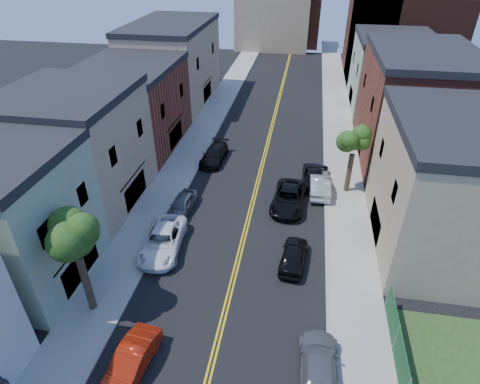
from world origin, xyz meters
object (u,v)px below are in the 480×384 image
at_px(black_suv_lane, 289,198).
at_px(black_car_right, 294,255).
at_px(grey_car_right, 319,367).
at_px(dark_car_right_far, 314,175).
at_px(white_pickup, 163,240).
at_px(grey_car_left, 182,205).
at_px(red_sedan, 131,362).
at_px(black_car_left, 214,155).
at_px(silver_car_right, 319,184).

bearing_deg(black_suv_lane, black_car_right, -78.90).
distance_m(grey_car_right, dark_car_right_far, 19.33).
height_order(white_pickup, black_car_right, white_pickup).
distance_m(grey_car_left, grey_car_right, 16.82).
bearing_deg(red_sedan, white_pickup, 105.86).
distance_m(black_car_left, dark_car_right_far, 10.19).
bearing_deg(red_sedan, grey_car_right, 14.27).
xyz_separation_m(dark_car_right_far, black_suv_lane, (-2.07, -4.25, 0.08)).
xyz_separation_m(black_car_left, black_suv_lane, (7.84, -6.62, 0.05)).
bearing_deg(black_car_right, black_suv_lane, -77.77).
relative_size(black_car_left, grey_car_right, 0.99).
distance_m(red_sedan, black_car_left, 23.00).
bearing_deg(grey_car_right, white_pickup, -36.89).
height_order(red_sedan, black_car_left, black_car_left).
xyz_separation_m(red_sedan, black_suv_lane, (6.96, 16.37, 0.06)).
relative_size(white_pickup, grey_car_right, 1.14).
bearing_deg(dark_car_right_far, grey_car_right, 94.45).
bearing_deg(grey_car_right, red_sedan, 7.15).
distance_m(black_car_right, black_suv_lane, 6.96).
height_order(black_car_right, dark_car_right_far, black_car_right).
relative_size(dark_car_right_far, black_suv_lane, 0.90).
bearing_deg(white_pickup, black_suv_lane, 34.66).
distance_m(grey_car_left, black_car_left, 9.00).
bearing_deg(grey_car_right, black_car_left, -65.12).
bearing_deg(black_suv_lane, grey_car_right, -76.09).
bearing_deg(grey_car_right, black_car_right, -78.84).
bearing_deg(black_suv_lane, white_pickup, -136.02).
height_order(white_pickup, black_suv_lane, white_pickup).
xyz_separation_m(black_car_right, black_suv_lane, (-0.80, 6.91, 0.06)).
bearing_deg(dark_car_right_far, silver_car_right, 108.15).
bearing_deg(black_car_left, red_sedan, -84.06).
xyz_separation_m(silver_car_right, black_suv_lane, (-2.50, -2.64, -0.03)).
height_order(red_sedan, dark_car_right_far, red_sedan).
height_order(grey_car_right, dark_car_right_far, grey_car_right).
xyz_separation_m(grey_car_left, black_car_right, (9.30, -4.55, 0.01)).
height_order(grey_car_left, grey_car_right, grey_car_right).
relative_size(grey_car_right, dark_car_right_far, 1.00).
bearing_deg(black_car_left, silver_car_right, -17.30).
distance_m(grey_car_left, black_suv_lane, 8.82).
height_order(grey_car_right, black_car_right, grey_car_right).
distance_m(grey_car_right, silver_car_right, 17.72).
height_order(grey_car_right, silver_car_right, silver_car_right).
xyz_separation_m(grey_car_left, silver_car_right, (11.00, 5.00, 0.10)).
xyz_separation_m(silver_car_right, dark_car_right_far, (-0.43, 1.61, -0.10)).
bearing_deg(black_suv_lane, red_sedan, -108.54).
relative_size(white_pickup, black_suv_lane, 1.03).
bearing_deg(black_car_left, white_pickup, -89.03).
height_order(black_car_right, black_suv_lane, black_suv_lane).
xyz_separation_m(grey_car_right, dark_car_right_far, (-0.43, 19.33, -0.03)).
distance_m(red_sedan, black_car_right, 12.24).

